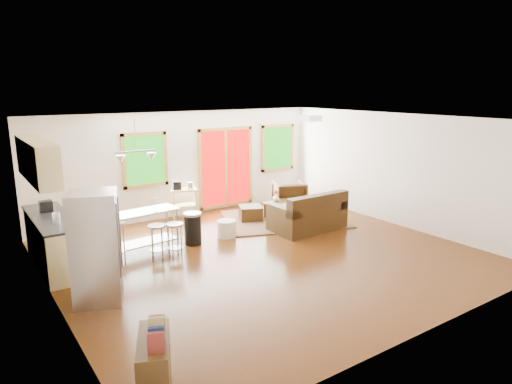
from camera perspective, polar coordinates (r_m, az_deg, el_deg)
floor at (r=8.90m, az=1.10°, el=-7.98°), size 7.50×7.00×0.02m
ceiling at (r=8.32m, az=1.18°, el=9.11°), size 7.50×7.00×0.02m
back_wall at (r=11.50m, az=-9.07°, el=3.47°), size 7.50×0.02×2.60m
left_wall at (r=7.10m, az=-24.48°, el=-3.53°), size 0.02×7.00×2.60m
right_wall at (r=11.09m, az=17.20°, el=2.69°), size 0.02×7.00×2.60m
front_wall at (r=6.11m, az=20.69°, el=-5.75°), size 7.50×0.02×2.60m
window_left at (r=11.04m, az=-13.70°, el=3.91°), size 1.10×0.05×1.30m
french_doors at (r=12.04m, az=-3.77°, el=3.06°), size 1.60×0.05×2.10m
window_right at (r=12.92m, az=2.73°, el=5.55°), size 1.10×0.05×1.30m
rug at (r=11.23m, az=3.55°, el=-3.36°), size 3.41×3.02×0.03m
loveseat at (r=10.39m, az=6.58°, el=-2.87°), size 1.67×0.97×0.88m
coffee_table at (r=11.39m, az=3.42°, el=-1.44°), size 1.07×0.77×0.39m
armchair at (r=12.12m, az=4.16°, el=-0.23°), size 1.02×0.99×0.81m
ottoman at (r=11.10m, az=-0.67°, el=-2.66°), size 0.70×0.70×0.35m
pouf at (r=9.91m, az=-3.71°, el=-4.59°), size 0.46×0.46×0.36m
vase at (r=11.34m, az=2.50°, el=-0.62°), size 0.20×0.21×0.28m
book at (r=11.29m, az=5.37°, el=-0.54°), size 0.21×0.06×0.28m
cabinets at (r=8.86m, az=-24.51°, el=-2.90°), size 0.64×2.24×2.30m
refrigerator at (r=7.21m, az=-19.36°, el=-6.59°), size 0.87×0.86×1.70m
island at (r=9.09m, az=-13.82°, el=-3.94°), size 1.38×0.66×0.85m
cup at (r=9.23m, az=-12.55°, el=-0.86°), size 0.14×0.12×0.13m
bar_stool_a at (r=8.69m, az=-17.17°, el=-4.94°), size 0.45×0.45×0.79m
bar_stool_b at (r=8.68m, az=-12.29°, el=-5.18°), size 0.43×0.43×0.69m
bar_stool_c at (r=8.71m, az=-10.13°, el=-5.00°), size 0.33×0.33×0.69m
trash_can at (r=9.50m, az=-7.90°, el=-4.52°), size 0.39×0.39×0.67m
kitchen_cart at (r=11.20m, az=-9.10°, el=-0.16°), size 0.73×0.59×0.96m
bookshelf at (r=5.10m, az=-12.55°, el=-20.74°), size 0.61×0.85×0.94m
ceiling_flush at (r=9.79m, az=6.84°, el=9.14°), size 0.35×0.35×0.12m
pendant_light at (r=8.86m, az=-14.73°, el=4.28°), size 0.80×0.18×0.79m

